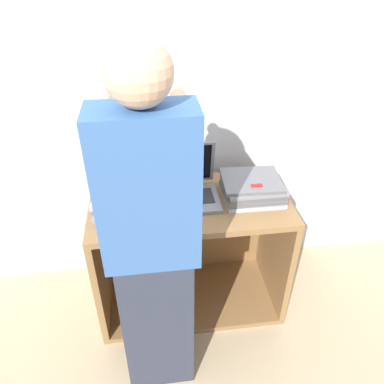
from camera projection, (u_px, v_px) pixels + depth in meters
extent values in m
plane|color=tan|center=(196.00, 334.00, 2.30)|extent=(12.00, 12.00, 0.00)
cube|color=silver|center=(181.00, 106.00, 2.19)|extent=(8.00, 0.05, 2.40)
cube|color=olive|center=(190.00, 204.00, 2.10)|extent=(1.12, 0.58, 0.04)
cube|color=olive|center=(190.00, 295.00, 2.52)|extent=(1.12, 0.58, 0.04)
cube|color=olive|center=(101.00, 262.00, 2.25)|extent=(0.04, 0.58, 0.73)
cube|color=olive|center=(275.00, 246.00, 2.37)|extent=(0.04, 0.58, 0.73)
cube|color=olive|center=(185.00, 226.00, 2.53)|extent=(1.04, 0.04, 0.73)
cube|color=gray|center=(190.00, 200.00, 2.08)|extent=(0.32, 0.27, 0.02)
cube|color=#28282B|center=(190.00, 197.00, 2.08)|extent=(0.26, 0.15, 0.00)
cube|color=gray|center=(186.00, 163.00, 2.13)|extent=(0.32, 0.05, 0.27)
cube|color=black|center=(186.00, 163.00, 2.13)|extent=(0.28, 0.04, 0.24)
cube|color=gray|center=(124.00, 206.00, 2.04)|extent=(0.33, 0.27, 0.02)
cube|color=#B7B7BC|center=(126.00, 201.00, 2.04)|extent=(0.33, 0.28, 0.02)
cube|color=gray|center=(126.00, 198.00, 2.03)|extent=(0.33, 0.28, 0.02)
cube|color=slate|center=(124.00, 196.00, 2.01)|extent=(0.32, 0.27, 0.02)
cube|color=#B7B7BC|center=(123.00, 193.00, 2.00)|extent=(0.33, 0.28, 0.02)
cube|color=#B7B7BC|center=(252.00, 196.00, 2.12)|extent=(0.33, 0.27, 0.02)
cube|color=slate|center=(252.00, 192.00, 2.11)|extent=(0.32, 0.27, 0.02)
cube|color=slate|center=(253.00, 190.00, 2.10)|extent=(0.33, 0.28, 0.02)
cube|color=slate|center=(254.00, 186.00, 2.09)|extent=(0.33, 0.28, 0.02)
cube|color=gray|center=(253.00, 184.00, 2.08)|extent=(0.32, 0.27, 0.02)
cube|color=slate|center=(251.00, 180.00, 2.07)|extent=(0.34, 0.29, 0.02)
cube|color=#2D3342|center=(158.00, 319.00, 1.88)|extent=(0.34, 0.20, 0.86)
cube|color=#38609E|center=(148.00, 192.00, 1.45)|extent=(0.40, 0.20, 0.68)
sphere|color=#DBAD89|center=(138.00, 73.00, 1.19)|extent=(0.23, 0.23, 0.23)
cylinder|color=#DBAD89|center=(102.00, 110.00, 1.51)|extent=(0.07, 0.32, 0.07)
cylinder|color=#DBAD89|center=(181.00, 106.00, 1.54)|extent=(0.07, 0.32, 0.07)
cube|color=red|center=(257.00, 185.00, 2.00)|extent=(0.06, 0.02, 0.01)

